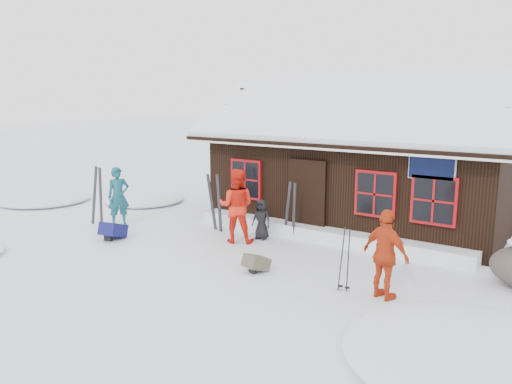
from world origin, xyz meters
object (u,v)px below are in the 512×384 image
(backpack_olive, at_px, (256,266))
(ski_poles, at_px, (345,261))
(skier_orange_left, at_px, (236,206))
(ski_pair_left, at_px, (98,197))
(skier_teal, at_px, (118,197))
(backpack_blue, at_px, (113,233))
(skier_orange_right, at_px, (386,255))
(skier_crouched, at_px, (261,219))

(backpack_olive, bearing_deg, ski_poles, 16.91)
(skier_orange_left, height_order, ski_pair_left, skier_orange_left)
(backpack_olive, bearing_deg, skier_teal, -175.34)
(ski_pair_left, bearing_deg, skier_teal, 28.64)
(ski_pair_left, bearing_deg, backpack_blue, -24.96)
(skier_teal, xyz_separation_m, backpack_olive, (5.51, -0.96, -0.72))
(skier_orange_right, distance_m, backpack_blue, 7.29)
(skier_orange_left, bearing_deg, skier_teal, -16.69)
(skier_crouched, bearing_deg, ski_poles, -36.94)
(skier_orange_left, xyz_separation_m, ski_pair_left, (-4.38, -0.89, -0.11))
(skier_crouched, height_order, ski_poles, ski_poles)
(skier_teal, height_order, backpack_blue, skier_teal)
(skier_orange_left, bearing_deg, skier_orange_right, 137.12)
(skier_orange_right, bearing_deg, skier_teal, 13.16)
(skier_teal, distance_m, backpack_blue, 1.63)
(ski_pair_left, bearing_deg, backpack_olive, -5.04)
(skier_orange_left, xyz_separation_m, skier_orange_right, (4.46, -1.39, -0.10))
(ski_poles, height_order, backpack_blue, ski_poles)
(skier_orange_right, height_order, ski_pair_left, ski_pair_left)
(backpack_blue, bearing_deg, backpack_olive, -11.75)
(skier_teal, height_order, skier_crouched, skier_teal)
(skier_orange_left, distance_m, backpack_blue, 3.35)
(ski_poles, bearing_deg, ski_pair_left, 175.83)
(backpack_olive, bearing_deg, skier_orange_right, 17.98)
(ski_pair_left, xyz_separation_m, backpack_olive, (6.07, -0.67, -0.70))
(backpack_blue, bearing_deg, skier_crouched, 22.14)
(skier_teal, bearing_deg, skier_orange_left, -51.66)
(ski_poles, bearing_deg, backpack_olive, -177.67)
(skier_crouched, relative_size, ski_poles, 0.82)
(ski_pair_left, xyz_separation_m, backpack_blue, (1.58, -0.78, -0.66))
(skier_orange_right, xyz_separation_m, ski_pair_left, (-8.84, 0.51, -0.01))
(ski_pair_left, bearing_deg, skier_orange_right, -2.02)
(backpack_olive, bearing_deg, skier_orange_left, 151.98)
(skier_crouched, bearing_deg, backpack_blue, -149.88)
(backpack_olive, bearing_deg, ski_pair_left, -171.72)
(ski_pair_left, bearing_deg, skier_crouched, 18.38)
(skier_crouched, bearing_deg, skier_orange_right, -30.93)
(skier_crouched, xyz_separation_m, ski_poles, (3.32, -2.05, 0.08))
(skier_orange_left, height_order, ski_poles, skier_orange_left)
(skier_orange_right, xyz_separation_m, ski_poles, (-0.77, -0.08, -0.24))
(skier_orange_right, xyz_separation_m, skier_crouched, (-4.08, 1.97, -0.32))
(skier_orange_right, bearing_deg, ski_pair_left, 15.40)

